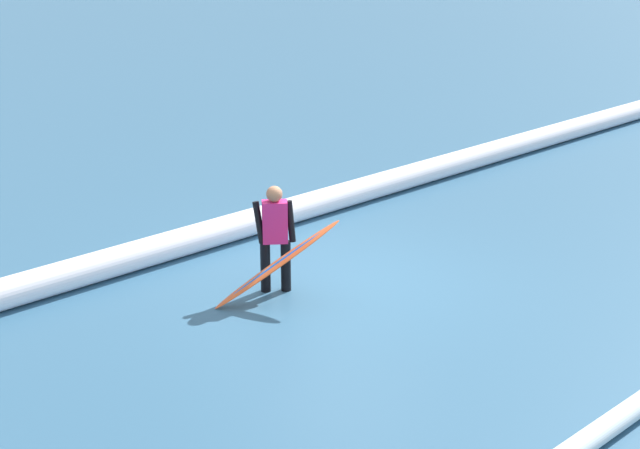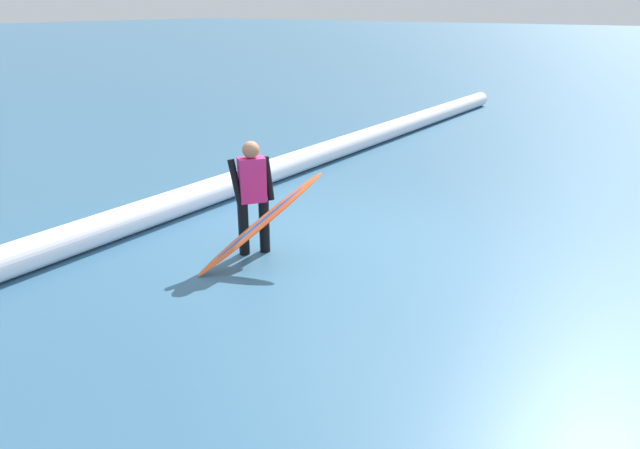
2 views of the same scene
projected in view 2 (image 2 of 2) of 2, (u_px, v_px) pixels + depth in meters
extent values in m
plane|color=#335F80|center=(314.00, 238.00, 8.38)|extent=(190.54, 190.54, 0.00)
cylinder|color=black|center=(264.00, 226.00, 7.82)|extent=(0.14, 0.14, 0.72)
cylinder|color=black|center=(244.00, 228.00, 7.73)|extent=(0.14, 0.14, 0.72)
cube|color=#D82672|center=(252.00, 180.00, 7.54)|extent=(0.39, 0.36, 0.58)
sphere|color=#AD7352|center=(251.00, 150.00, 7.40)|extent=(0.22, 0.22, 0.22)
cylinder|color=black|center=(268.00, 178.00, 7.61)|extent=(0.09, 0.16, 0.58)
cylinder|color=black|center=(235.00, 181.00, 7.48)|extent=(0.09, 0.21, 0.58)
ellipsoid|color=#E55926|center=(261.00, 224.00, 7.34)|extent=(1.61, 1.08, 1.15)
ellipsoid|color=blue|center=(261.00, 223.00, 7.34)|extent=(1.23, 0.77, 0.93)
cylinder|color=white|center=(252.00, 177.00, 10.52)|extent=(22.49, 0.78, 0.43)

